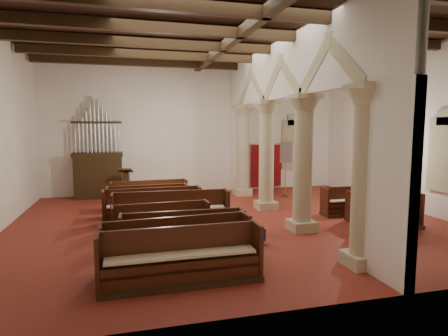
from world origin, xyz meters
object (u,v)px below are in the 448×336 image
(lectern, at_px, (126,187))
(processional_banner, at_px, (285,178))
(nave_pew_0, at_px, (182,266))
(pipe_organ, at_px, (98,167))
(aisle_pew_0, at_px, (389,218))

(lectern, relative_size, processional_banner, 0.53)
(nave_pew_0, bearing_deg, lectern, 96.22)
(pipe_organ, bearing_deg, aisle_pew_0, -40.28)
(pipe_organ, distance_m, aisle_pew_0, 11.76)
(pipe_organ, bearing_deg, lectern, -40.77)
(lectern, relative_size, aisle_pew_0, 0.65)
(pipe_organ, relative_size, nave_pew_0, 1.35)
(processional_banner, distance_m, nave_pew_0, 9.96)
(processional_banner, bearing_deg, nave_pew_0, -132.79)
(nave_pew_0, bearing_deg, pipe_organ, 102.10)
(pipe_organ, distance_m, processional_banner, 8.27)
(pipe_organ, xyz_separation_m, processional_banner, (8.04, -1.86, -0.54))
(processional_banner, bearing_deg, lectern, 165.94)
(lectern, bearing_deg, processional_banner, 5.93)
(lectern, relative_size, nave_pew_0, 0.43)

